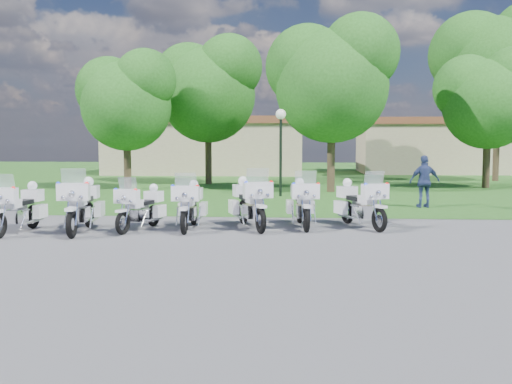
# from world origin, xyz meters

# --- Properties ---
(ground) EXTENTS (100.00, 100.00, 0.00)m
(ground) POSITION_xyz_m (0.00, 0.00, 0.00)
(ground) COLOR #5D5D62
(ground) RESTS_ON ground
(grass_lawn) EXTENTS (100.00, 48.00, 0.01)m
(grass_lawn) POSITION_xyz_m (0.00, 27.00, 0.00)
(grass_lawn) COLOR #29571B
(grass_lawn) RESTS_ON ground
(motorcycle_0) EXTENTS (0.79, 2.32, 1.56)m
(motorcycle_0) POSITION_xyz_m (-6.35, -0.38, 0.65)
(motorcycle_0) COLOR black
(motorcycle_0) RESTS_ON ground
(motorcycle_1) EXTENTS (1.03, 2.51, 1.69)m
(motorcycle_1) POSITION_xyz_m (-4.77, -0.15, 0.71)
(motorcycle_1) COLOR black
(motorcycle_1) RESTS_ON ground
(motorcycle_2) EXTENTS (1.06, 2.10, 1.44)m
(motorcycle_2) POSITION_xyz_m (-3.35, 0.33, 0.60)
(motorcycle_2) COLOR black
(motorcycle_2) RESTS_ON ground
(motorcycle_3) EXTENTS (0.80, 2.31, 1.55)m
(motorcycle_3) POSITION_xyz_m (-2.08, 0.56, 0.65)
(motorcycle_3) COLOR black
(motorcycle_3) RESTS_ON ground
(motorcycle_4) EXTENTS (1.35, 2.36, 1.66)m
(motorcycle_4) POSITION_xyz_m (-0.49, 0.86, 0.69)
(motorcycle_4) COLOR black
(motorcycle_4) RESTS_ON ground
(motorcycle_5) EXTENTS (0.92, 2.36, 1.59)m
(motorcycle_5) POSITION_xyz_m (0.92, 1.18, 0.66)
(motorcycle_5) COLOR black
(motorcycle_5) RESTS_ON ground
(motorcycle_6) EXTENTS (1.37, 2.19, 1.58)m
(motorcycle_6) POSITION_xyz_m (2.50, 1.26, 0.66)
(motorcycle_6) COLOR black
(motorcycle_6) RESTS_ON ground
(lamp_post) EXTENTS (0.44, 0.44, 3.73)m
(lamp_post) POSITION_xyz_m (0.03, 9.98, 2.84)
(lamp_post) COLOR black
(lamp_post) RESTS_ON ground
(tree_0) EXTENTS (5.08, 4.33, 6.77)m
(tree_0) POSITION_xyz_m (-7.60, 12.91, 4.48)
(tree_0) COLOR #38281C
(tree_0) RESTS_ON ground
(tree_1) EXTENTS (6.13, 5.23, 8.17)m
(tree_1) POSITION_xyz_m (-4.27, 17.06, 5.41)
(tree_1) COLOR #38281C
(tree_1) RESTS_ON ground
(tree_2) EXTENTS (6.10, 5.21, 8.14)m
(tree_2) POSITION_xyz_m (2.25, 12.35, 5.38)
(tree_2) COLOR #38281C
(tree_2) RESTS_ON ground
(tree_3) EXTENTS (5.27, 4.50, 7.03)m
(tree_3) POSITION_xyz_m (10.24, 15.29, 4.65)
(tree_3) COLOR #38281C
(tree_3) RESTS_ON ground
(tree_4) EXTENTS (7.89, 6.73, 10.51)m
(tree_4) POSITION_xyz_m (12.47, 20.65, 6.96)
(tree_4) COLOR #38281C
(tree_4) RESTS_ON ground
(building_west) EXTENTS (14.56, 8.32, 4.10)m
(building_west) POSITION_xyz_m (-6.00, 28.00, 2.07)
(building_west) COLOR tan
(building_west) RESTS_ON ground
(building_east) EXTENTS (11.44, 7.28, 4.10)m
(building_east) POSITION_xyz_m (11.00, 30.00, 2.07)
(building_east) COLOR tan
(building_east) RESTS_ON ground
(bystander_c) EXTENTS (1.15, 0.63, 1.85)m
(bystander_c) POSITION_xyz_m (5.26, 6.10, 0.93)
(bystander_c) COLOR navy
(bystander_c) RESTS_ON ground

